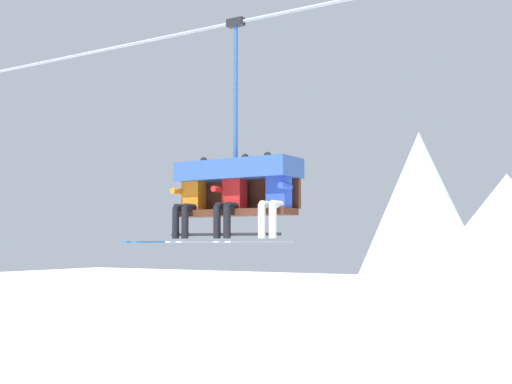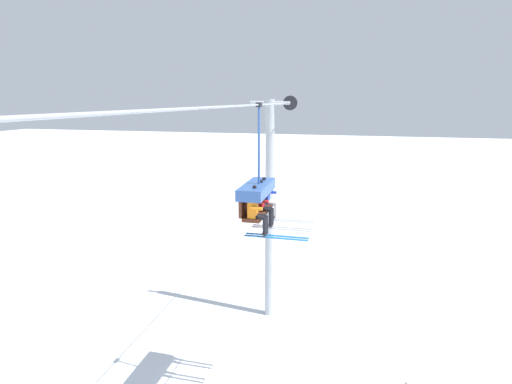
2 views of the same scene
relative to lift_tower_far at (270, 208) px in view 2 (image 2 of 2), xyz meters
The scene contains 6 objects.
lift_tower_far is the anchor object (origin of this frame).
lift_cable 8.92m from the lift_tower_far, behind, with size 17.54×0.05×0.05m.
chairlift_chair 5.63m from the lift_tower_far, behind, with size 1.95×0.74×3.36m.
skier_orange 6.29m from the lift_tower_far, behind, with size 0.48×1.70×1.34m.
skier_red 5.56m from the lift_tower_far, behind, with size 0.48×1.70×1.34m.
skier_blue 4.86m from the lift_tower_far, 168.37° to the right, with size 0.48×1.70×1.34m.
Camera 2 is at (-8.68, -3.32, 9.36)m, focal length 28.00 mm.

